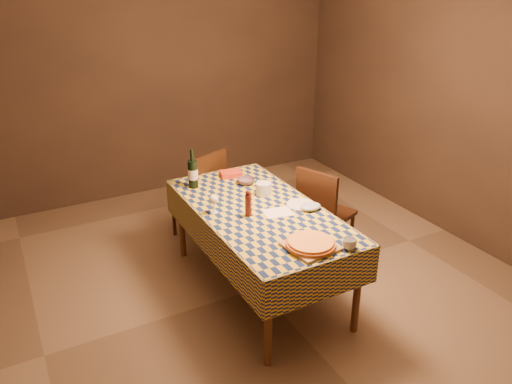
# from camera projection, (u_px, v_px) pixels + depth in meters

# --- Properties ---
(room) EXTENTS (5.00, 5.10, 2.70)m
(room) POSITION_uv_depth(u_px,v_px,m) (259.00, 140.00, 3.79)
(room) COLOR brown
(room) RESTS_ON ground
(dining_table) EXTENTS (0.94, 1.84, 0.77)m
(dining_table) POSITION_uv_depth(u_px,v_px,m) (259.00, 217.00, 4.06)
(dining_table) COLOR brown
(dining_table) RESTS_ON ground
(cutting_board) EXTENTS (0.35, 0.35, 0.02)m
(cutting_board) POSITION_uv_depth(u_px,v_px,m) (310.00, 246.00, 3.47)
(cutting_board) COLOR #9F794A
(cutting_board) RESTS_ON dining_table
(pizza) EXTENTS (0.41, 0.41, 0.04)m
(pizza) POSITION_uv_depth(u_px,v_px,m) (311.00, 243.00, 3.45)
(pizza) COLOR #A64E1B
(pizza) RESTS_ON cutting_board
(pepper_mill) EXTENTS (0.07, 0.07, 0.22)m
(pepper_mill) POSITION_uv_depth(u_px,v_px,m) (248.00, 204.00, 3.88)
(pepper_mill) COLOR #511713
(pepper_mill) RESTS_ON dining_table
(bowl) EXTENTS (0.20, 0.20, 0.05)m
(bowl) POSITION_uv_depth(u_px,v_px,m) (246.00, 181.00, 4.49)
(bowl) COLOR #644854
(bowl) RESTS_ON dining_table
(wine_glass) EXTENTS (0.08, 0.08, 0.15)m
(wine_glass) POSITION_uv_depth(u_px,v_px,m) (214.00, 200.00, 3.92)
(wine_glass) COLOR white
(wine_glass) RESTS_ON dining_table
(wine_bottle) EXTENTS (0.11, 0.11, 0.35)m
(wine_bottle) POSITION_uv_depth(u_px,v_px,m) (193.00, 173.00, 4.38)
(wine_bottle) COLOR black
(wine_bottle) RESTS_ON dining_table
(deli_tub) EXTENTS (0.15, 0.15, 0.11)m
(deli_tub) POSITION_uv_depth(u_px,v_px,m) (264.00, 189.00, 4.26)
(deli_tub) COLOR silver
(deli_tub) RESTS_ON dining_table
(takeout_container) EXTENTS (0.22, 0.17, 0.05)m
(takeout_container) POSITION_uv_depth(u_px,v_px,m) (231.00, 174.00, 4.65)
(takeout_container) COLOR red
(takeout_container) RESTS_ON dining_table
(white_plate) EXTENTS (0.27, 0.27, 0.01)m
(white_plate) POSITION_uv_depth(u_px,v_px,m) (301.00, 205.00, 4.09)
(white_plate) COLOR white
(white_plate) RESTS_ON dining_table
(tumbler) EXTENTS (0.12, 0.12, 0.08)m
(tumbler) POSITION_uv_depth(u_px,v_px,m) (349.00, 244.00, 3.44)
(tumbler) COLOR silver
(tumbler) RESTS_ON dining_table
(flour_patch) EXTENTS (0.25, 0.21, 0.00)m
(flour_patch) POSITION_uv_depth(u_px,v_px,m) (278.00, 212.00, 3.97)
(flour_patch) COLOR white
(flour_patch) RESTS_ON dining_table
(flour_bag) EXTENTS (0.22, 0.19, 0.05)m
(flour_bag) POSITION_uv_depth(u_px,v_px,m) (311.00, 207.00, 4.01)
(flour_bag) COLOR #A3B1D1
(flour_bag) RESTS_ON dining_table
(chair_far) EXTENTS (0.55, 0.56, 0.93)m
(chair_far) POSITION_uv_depth(u_px,v_px,m) (203.00, 190.00, 4.98)
(chair_far) COLOR black
(chair_far) RESTS_ON ground
(chair_right) EXTENTS (0.55, 0.55, 0.93)m
(chair_right) POSITION_uv_depth(u_px,v_px,m) (322.00, 210.00, 4.58)
(chair_right) COLOR black
(chair_right) RESTS_ON ground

